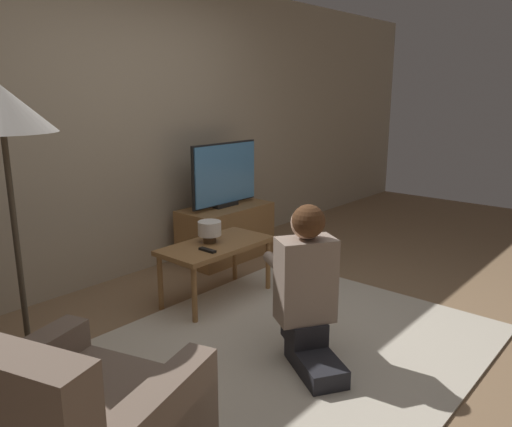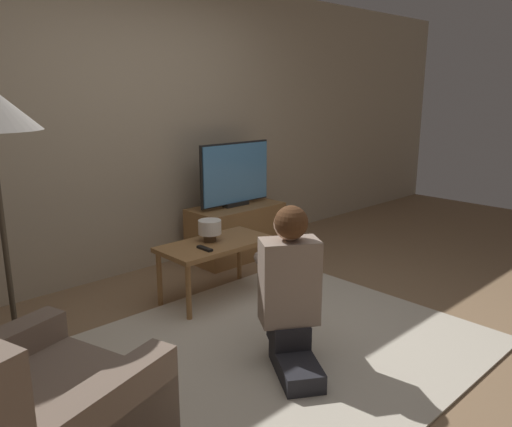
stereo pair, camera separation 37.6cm
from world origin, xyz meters
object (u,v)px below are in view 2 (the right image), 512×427
at_px(person_kneeling, 290,287).
at_px(table_lamp, 210,229).
at_px(armchair, 24,427).
at_px(coffee_table, 216,249).
at_px(tv, 235,174).

xyz_separation_m(person_kneeling, table_lamp, (0.29, 1.12, 0.08)).
bearing_deg(armchair, coffee_table, -78.65).
distance_m(armchair, table_lamp, 2.07).
xyz_separation_m(armchair, table_lamp, (1.78, 1.02, 0.30)).
distance_m(tv, person_kneeling, 2.06).
bearing_deg(table_lamp, coffee_table, -71.01).
relative_size(coffee_table, armchair, 0.83).
bearing_deg(armchair, person_kneeling, -110.71).
relative_size(armchair, table_lamp, 5.96).
distance_m(tv, coffee_table, 1.10).
distance_m(coffee_table, table_lamp, 0.17).
xyz_separation_m(coffee_table, armchair, (-1.80, -0.96, -0.14)).
distance_m(coffee_table, person_kneeling, 1.11).
relative_size(person_kneeling, table_lamp, 5.37).
relative_size(coffee_table, table_lamp, 4.97).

